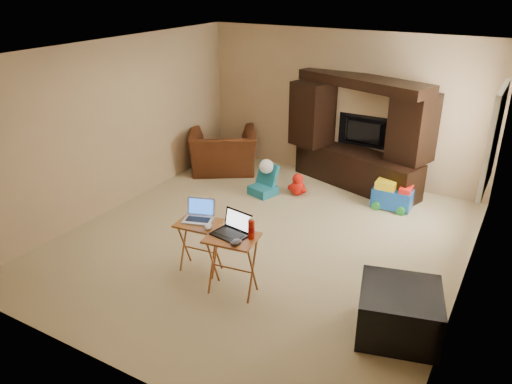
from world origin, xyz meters
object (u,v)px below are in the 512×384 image
Objects in this scene: push_toy at (392,195)px; tray_table_left at (200,246)px; recliner at (223,151)px; laptop_right at (229,225)px; entertainment_center at (359,134)px; mouse_left at (209,227)px; laptop_left at (198,212)px; child_rocker at (263,180)px; ottoman at (399,312)px; mouse_right at (236,242)px; plush_toy at (298,184)px; tray_table_right at (232,265)px; water_bottle at (251,229)px; television at (363,132)px.

tray_table_left is (-1.53, -2.87, 0.10)m from push_toy.
laptop_right is (2.12, -3.07, 0.45)m from recliner.
entertainment_center reaches higher than mouse_left.
laptop_left is (1.54, -2.87, 0.39)m from recliner.
laptop_left reaches higher than tray_table_left.
child_rocker is (1.14, -0.56, -0.12)m from recliner.
entertainment_center is at bearing 159.91° from recliner.
ottoman is 2.39m from tray_table_left.
mouse_right is at bearing -43.06° from laptop_left.
mouse_right is at bearing -77.34° from plush_toy.
recliner reaches higher than tray_table_right.
recliner reaches higher than mouse_left.
mouse_right reaches higher than mouse_left.
laptop_right is at bearing -16.26° from mouse_left.
laptop_right is 2.82× the size of mouse_left.
water_bottle is at bearing 13.99° from tray_table_right.
mouse_left is (0.13, -2.68, 0.49)m from plush_toy.
mouse_right is (-1.68, -0.35, 0.49)m from ottoman.
ottoman is (2.34, -2.58, 0.07)m from plush_toy.
mouse_left is 0.60× the size of water_bottle.
child_rocker is 2.40m from laptop_left.
television is at bearing 90.66° from water_bottle.
mouse_left is (-0.35, 0.10, -0.15)m from laptop_right.
entertainment_center is 1.94× the size of recliner.
recliner is 4.90m from ottoman.
plush_toy is 2.57× the size of mouse_right.
mouse_right reaches higher than plush_toy.
push_toy is at bearing -18.03° from entertainment_center.
laptop_right is at bearing 145.63° from tray_table_right.
push_toy is at bearing 146.11° from recliner.
mouse_left reaches higher than tray_table_left.
water_bottle is at bearing -4.11° from mouse_left.
plush_toy is 2.86m from tray_table_right.
mouse_right reaches higher than tray_table_right.
tray_table_right is at bearing -79.36° from plush_toy.
laptop_right reaches higher than water_bottle.
push_toy is 3.25m from laptop_right.
television is 1.88m from child_rocker.
laptop_left is 0.26m from mouse_left.
water_bottle is (0.07, 0.20, 0.08)m from mouse_right.
water_bottle is (0.81, -0.14, 0.05)m from laptop_left.
entertainment_center is 1.30m from plush_toy.
tray_table_left is at bearing -179.22° from ottoman.
plush_toy is at bearing 92.88° from mouse_left.
entertainment_center is 3.50m from laptop_left.
child_rocker reaches higher than plush_toy.
child_rocker is 0.57m from plush_toy.
television is 3.71m from laptop_left.
mouse_left is at bearing -42.72° from laptop_left.
ottoman is 1.21× the size of tray_table_left.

